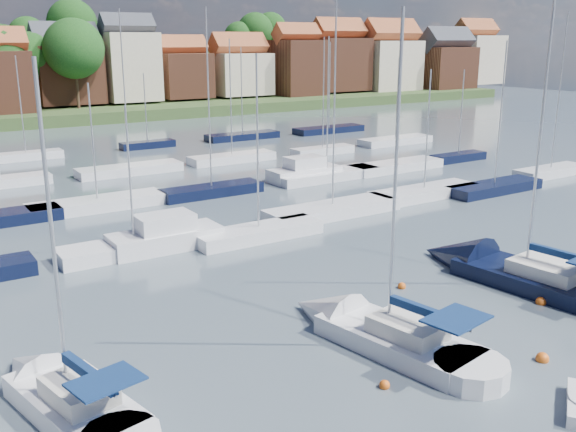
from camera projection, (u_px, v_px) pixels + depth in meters
ground at (136, 182)px, 59.27m from camera, size 260.00×260.00×0.00m
sailboat_left at (62, 397)px, 22.94m from camera, size 4.50×10.00×13.25m
sailboat_centre at (374, 332)px, 28.01m from camera, size 4.79×11.45×15.12m
sailboat_navy at (505, 272)px, 35.26m from camera, size 4.96×13.49×18.17m
buoy_c at (384, 388)px, 24.24m from camera, size 0.41×0.41×0.41m
buoy_d at (542, 361)px, 26.25m from camera, size 0.54×0.54×0.54m
buoy_e at (402, 288)px, 33.92m from camera, size 0.43×0.43×0.43m
buoy_g at (541, 304)px, 31.90m from camera, size 0.52×0.52×0.52m
buoy_h at (355, 330)px, 29.03m from camera, size 0.45×0.45×0.45m
marina_field at (176, 184)px, 56.23m from camera, size 79.62×41.41×15.93m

